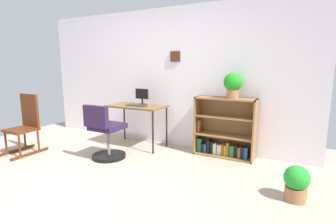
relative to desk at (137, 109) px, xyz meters
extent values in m
plane|color=tan|center=(0.30, -1.72, -0.67)|extent=(6.24, 6.24, 0.00)
cube|color=silver|center=(0.30, 0.43, 0.53)|extent=(5.20, 0.10, 2.40)
cube|color=#45291B|center=(0.56, 0.37, 0.90)|extent=(0.18, 0.02, 0.17)
cube|color=brown|center=(0.00, 0.00, 0.05)|extent=(1.01, 0.55, 0.03)
cylinder|color=black|center=(-0.46, -0.23, -0.32)|extent=(0.03, 0.03, 0.71)
cylinder|color=black|center=(0.46, -0.23, -0.32)|extent=(0.03, 0.03, 0.71)
cylinder|color=black|center=(-0.46, 0.23, -0.32)|extent=(0.03, 0.03, 0.71)
cylinder|color=black|center=(0.46, 0.23, -0.32)|extent=(0.03, 0.03, 0.71)
cylinder|color=#262628|center=(0.04, 0.11, 0.07)|extent=(0.16, 0.16, 0.01)
cylinder|color=#262628|center=(0.04, 0.11, 0.12)|extent=(0.03, 0.03, 0.09)
cube|color=black|center=(0.04, 0.10, 0.26)|extent=(0.25, 0.02, 0.18)
cube|color=#2D3426|center=(0.04, -0.07, 0.07)|extent=(0.38, 0.12, 0.02)
cylinder|color=black|center=(-0.06, -0.70, -0.65)|extent=(0.52, 0.52, 0.05)
cylinder|color=slate|center=(-0.06, -0.70, -0.42)|extent=(0.05, 0.05, 0.41)
cube|color=#2B1A38|center=(-0.06, -0.70, -0.18)|extent=(0.44, 0.44, 0.08)
cube|color=#2B1A38|center=(-0.06, -0.95, 0.02)|extent=(0.42, 0.07, 0.32)
cube|color=#532711|center=(-1.61, -1.22, -0.65)|extent=(0.04, 0.64, 0.04)
cube|color=#532711|center=(-1.25, -1.22, -0.65)|extent=(0.04, 0.64, 0.04)
cylinder|color=#532711|center=(-1.61, -1.38, -0.46)|extent=(0.03, 0.03, 0.34)
cylinder|color=#532711|center=(-1.25, -1.38, -0.46)|extent=(0.03, 0.03, 0.34)
cylinder|color=#532711|center=(-1.61, -1.06, -0.46)|extent=(0.03, 0.03, 0.34)
cylinder|color=#532711|center=(-1.25, -1.06, -0.46)|extent=(0.03, 0.03, 0.34)
cube|color=#532711|center=(-1.43, -1.22, -0.27)|extent=(0.42, 0.40, 0.04)
cube|color=#532711|center=(-1.43, -1.04, 0.02)|extent=(0.40, 0.04, 0.54)
cube|color=olive|center=(1.06, 0.20, -0.21)|extent=(0.02, 0.30, 0.94)
cube|color=olive|center=(1.97, 0.20, -0.21)|extent=(0.02, 0.30, 0.94)
cube|color=olive|center=(1.51, 0.20, 0.25)|extent=(0.93, 0.30, 0.02)
cube|color=olive|center=(1.51, 0.20, -0.66)|extent=(0.93, 0.30, 0.02)
cube|color=olive|center=(1.51, 0.34, -0.21)|extent=(0.93, 0.02, 0.94)
cube|color=olive|center=(1.51, 0.20, -0.34)|extent=(0.89, 0.28, 0.02)
cube|color=olive|center=(1.51, 0.20, -0.04)|extent=(0.89, 0.28, 0.02)
cube|color=#237238|center=(1.11, 0.19, -0.54)|extent=(0.07, 0.10, 0.22)
cube|color=black|center=(1.17, 0.19, -0.58)|extent=(0.04, 0.13, 0.14)
cube|color=#1E478C|center=(1.22, 0.19, -0.58)|extent=(0.04, 0.12, 0.14)
cube|color=black|center=(1.27, 0.19, -0.54)|extent=(0.05, 0.12, 0.21)
cube|color=black|center=(1.33, 0.19, -0.55)|extent=(0.04, 0.11, 0.20)
cube|color=beige|center=(1.38, 0.19, -0.57)|extent=(0.05, 0.10, 0.17)
cube|color=beige|center=(1.45, 0.19, -0.57)|extent=(0.07, 0.09, 0.16)
cube|color=#99591E|center=(1.51, 0.19, -0.56)|extent=(0.03, 0.10, 0.18)
cube|color=#B79323|center=(1.55, 0.19, -0.57)|extent=(0.03, 0.12, 0.16)
cube|color=#99591E|center=(1.59, 0.19, -0.54)|extent=(0.04, 0.12, 0.21)
cube|color=#237238|center=(1.65, 0.19, -0.56)|extent=(0.07, 0.11, 0.17)
cube|color=black|center=(1.72, 0.19, -0.55)|extent=(0.05, 0.09, 0.19)
cube|color=#99591E|center=(1.76, 0.19, -0.57)|extent=(0.04, 0.11, 0.16)
cube|color=black|center=(1.81, 0.19, -0.56)|extent=(0.05, 0.11, 0.18)
cube|color=#1E478C|center=(1.87, 0.19, -0.56)|extent=(0.05, 0.13, 0.18)
cube|color=#99591E|center=(1.10, 0.19, -0.23)|extent=(0.04, 0.10, 0.20)
cylinder|color=#9E6642|center=(1.62, 0.18, 0.33)|extent=(0.18, 0.18, 0.13)
sphere|color=#1F8E1C|center=(1.62, 0.18, 0.51)|extent=(0.28, 0.28, 0.28)
cylinder|color=#9E6642|center=(2.58, -0.79, -0.60)|extent=(0.22, 0.22, 0.15)
sphere|color=green|center=(2.58, -0.79, -0.42)|extent=(0.26, 0.26, 0.26)
camera|label=1|loc=(2.57, -3.68, 0.75)|focal=27.57mm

